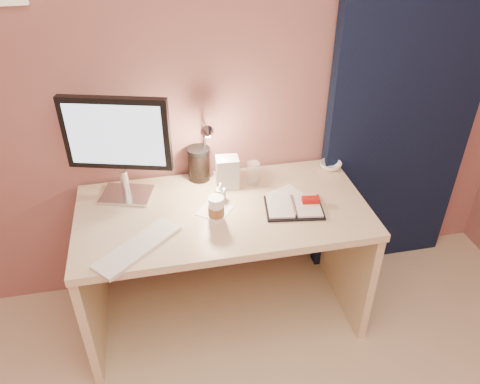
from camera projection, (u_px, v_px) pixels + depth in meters
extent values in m
plane|color=#995D58|center=(208.00, 78.00, 2.26)|extent=(3.50, 0.00, 3.50)
cube|color=black|center=(407.00, 95.00, 2.47)|extent=(0.85, 0.08, 2.20)
cube|color=beige|center=(223.00, 212.00, 2.26)|extent=(1.40, 0.70, 0.04)
cube|color=beige|center=(92.00, 286.00, 2.35)|extent=(0.04, 0.66, 0.69)
cube|color=beige|center=(346.00, 250.00, 2.58)|extent=(0.04, 0.66, 0.69)
cube|color=beige|center=(214.00, 222.00, 2.70)|extent=(1.32, 0.03, 0.55)
cube|color=silver|center=(127.00, 195.00, 2.33)|extent=(0.28, 0.24, 0.02)
cylinder|color=silver|center=(125.00, 182.00, 2.29)|extent=(0.04, 0.04, 0.13)
cube|color=black|center=(117.00, 133.00, 2.14)|extent=(0.49, 0.17, 0.35)
cube|color=#BBDCFF|center=(119.00, 136.00, 2.12)|extent=(0.43, 0.13, 0.30)
cube|color=white|center=(138.00, 247.00, 2.01)|extent=(0.40, 0.37, 0.02)
cube|color=black|center=(294.00, 208.00, 2.25)|extent=(0.30, 0.24, 0.01)
cube|color=white|center=(280.00, 207.00, 2.24)|extent=(0.14, 0.19, 0.01)
cube|color=white|center=(308.00, 206.00, 2.25)|extent=(0.14, 0.19, 0.01)
cube|color=#B30F13|center=(311.00, 200.00, 2.26)|extent=(0.09, 0.05, 0.02)
cube|color=white|center=(288.00, 195.00, 2.34)|extent=(0.20, 0.20, 0.00)
cube|color=white|center=(215.00, 211.00, 2.24)|extent=(0.20, 0.20, 0.00)
cylinder|color=white|center=(216.00, 209.00, 2.15)|extent=(0.07, 0.07, 0.11)
cylinder|color=brown|center=(216.00, 211.00, 2.16)|extent=(0.08, 0.08, 0.05)
cylinder|color=white|center=(216.00, 199.00, 2.12)|extent=(0.07, 0.07, 0.01)
cylinder|color=white|center=(253.00, 173.00, 2.40)|extent=(0.07, 0.07, 0.12)
imported|color=white|center=(331.00, 166.00, 2.55)|extent=(0.14, 0.14, 0.04)
imported|color=white|center=(221.00, 192.00, 2.28)|extent=(0.06, 0.06, 0.10)
cylinder|color=black|center=(199.00, 165.00, 2.43)|extent=(0.11, 0.11, 0.16)
cube|color=beige|center=(227.00, 173.00, 2.36)|extent=(0.12, 0.10, 0.17)
cylinder|color=silver|center=(206.00, 175.00, 2.49)|extent=(0.08, 0.08, 0.01)
cylinder|color=silver|center=(205.00, 148.00, 2.40)|extent=(0.01, 0.01, 0.31)
cone|color=silver|center=(208.00, 134.00, 2.19)|extent=(0.06, 0.06, 0.06)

